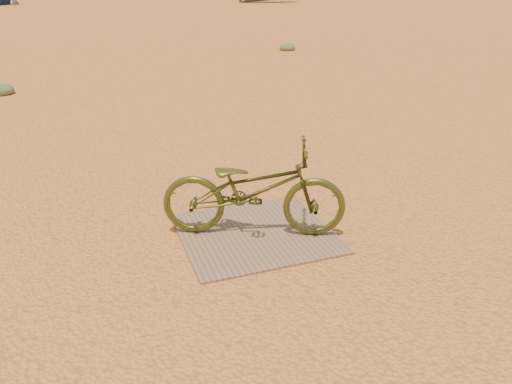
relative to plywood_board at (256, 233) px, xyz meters
name	(u,v)px	position (x,y,z in m)	size (l,w,h in m)	color
ground	(245,244)	(-0.16, -0.15, -0.01)	(120.00, 120.00, 0.00)	#E3854E
plywood_board	(256,233)	(0.00, 0.00, 0.00)	(1.46, 1.34, 0.02)	#806656
bicycle	(254,190)	(-0.02, 0.01, 0.47)	(0.61, 1.75, 0.92)	#41481D
kale_a	(2,94)	(-2.96, 7.64, -0.01)	(0.52, 0.52, 0.28)	#60774F
kale_b	(287,50)	(5.28, 11.52, -0.01)	(0.52, 0.52, 0.29)	#60774F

